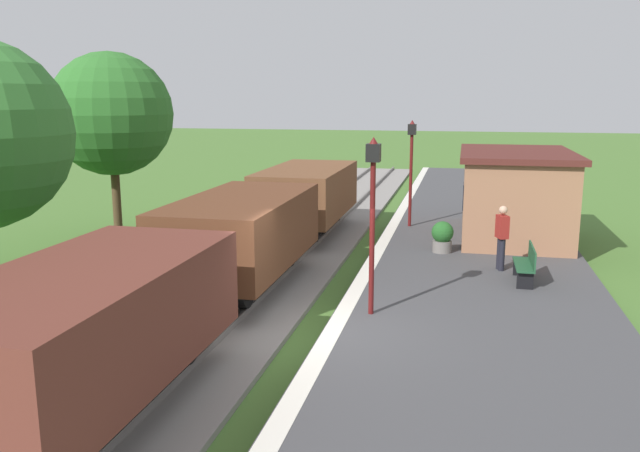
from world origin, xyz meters
TOP-DOWN VIEW (x-y plane):
  - ground_plane at (0.00, 0.00)m, footprint 160.00×160.00m
  - platform_slab at (3.20, 0.00)m, footprint 6.00×60.00m
  - platform_edge_stripe at (0.40, 0.00)m, footprint 0.36×60.00m
  - track_ballast at (-2.40, 0.00)m, footprint 3.80×60.00m
  - rail_near at (-1.68, 0.00)m, footprint 0.07×60.00m
  - rail_far at (-3.12, 0.00)m, footprint 0.07×60.00m
  - freight_train at (-2.40, 2.67)m, footprint 2.50×19.40m
  - station_hut at (4.40, 9.74)m, footprint 3.50×5.80m
  - bench_near_hut at (4.37, 4.24)m, footprint 0.42×1.50m
  - person_waiting at (3.81, 5.31)m, footprint 0.35×0.44m
  - potted_planter at (2.24, 6.97)m, footprint 0.64×0.64m
  - lamp_post_near at (0.98, 1.10)m, footprint 0.28×0.28m
  - lamp_post_far at (0.98, 10.65)m, footprint 0.28×0.28m
  - tree_trackside_far at (-8.42, 7.31)m, footprint 3.96×3.96m

SIDE VIEW (x-z plane):
  - ground_plane at x=0.00m, z-range 0.00..0.00m
  - track_ballast at x=-2.40m, z-range 0.00..0.12m
  - platform_slab at x=3.20m, z-range 0.00..0.25m
  - rail_near at x=-1.68m, z-range 0.12..0.26m
  - rail_far at x=-3.12m, z-range 0.12..0.26m
  - platform_edge_stripe at x=0.40m, z-range 0.25..0.26m
  - bench_near_hut at x=4.37m, z-range 0.27..1.18m
  - potted_planter at x=2.24m, z-range 0.26..1.18m
  - person_waiting at x=3.81m, z-range 0.33..2.04m
  - freight_train at x=-2.40m, z-range 0.34..2.46m
  - station_hut at x=4.40m, z-range 0.26..3.04m
  - lamp_post_near at x=0.98m, z-range 0.95..4.65m
  - lamp_post_far at x=0.98m, z-range 0.95..4.65m
  - tree_trackside_far at x=-8.42m, z-range 1.09..7.25m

